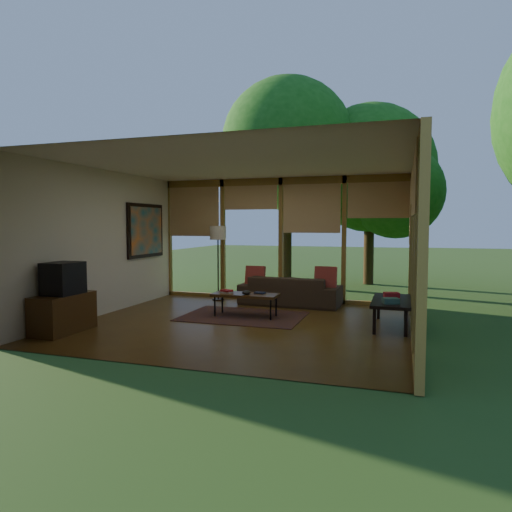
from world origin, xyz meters
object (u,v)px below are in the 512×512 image
(television, at_px, (63,278))
(side_console, at_px, (391,302))
(coffee_table, at_px, (245,295))
(floor_lamp, at_px, (218,237))
(media_cabinet, at_px, (63,313))
(sofa, at_px, (290,291))

(television, distance_m, side_console, 5.25)
(coffee_table, bearing_deg, side_console, -1.16)
(floor_lamp, bearing_deg, coffee_table, -52.39)
(television, relative_size, coffee_table, 0.46)
(media_cabinet, height_order, floor_lamp, floor_lamp)
(media_cabinet, bearing_deg, floor_lamp, 72.10)
(media_cabinet, bearing_deg, side_console, 21.91)
(media_cabinet, distance_m, side_console, 5.25)
(side_console, bearing_deg, floor_lamp, 157.08)
(coffee_table, xyz_separation_m, side_console, (2.55, -0.05, 0.02))
(media_cabinet, distance_m, floor_lamp, 3.88)
(sofa, distance_m, television, 4.46)
(side_console, bearing_deg, sofa, 144.37)
(floor_lamp, bearing_deg, media_cabinet, -107.90)
(sofa, height_order, coffee_table, sofa)
(floor_lamp, bearing_deg, sofa, -3.29)
(floor_lamp, distance_m, side_console, 4.17)
(television, distance_m, floor_lamp, 3.75)
(side_console, bearing_deg, television, -158.01)
(sofa, height_order, side_console, sofa)
(media_cabinet, relative_size, television, 1.82)
(television, bearing_deg, media_cabinet, 180.00)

